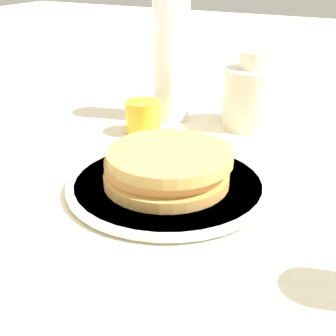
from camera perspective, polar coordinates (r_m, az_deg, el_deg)
ground_plane at (r=0.66m, az=-1.13°, el=-3.07°), size 4.00×4.00×0.00m
plate at (r=0.67m, az=0.00°, el=-2.01°), size 0.29×0.29×0.01m
pancake_stack at (r=0.66m, az=-0.07°, el=0.25°), size 0.19×0.19×0.05m
juice_glass at (r=0.87m, az=-3.06°, el=6.18°), size 0.07×0.07×0.06m
cream_jug at (r=0.91m, az=10.35°, el=8.76°), size 0.11×0.11×0.14m
water_bottle_far at (r=0.93m, az=0.38°, el=13.11°), size 0.07×0.07×0.25m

